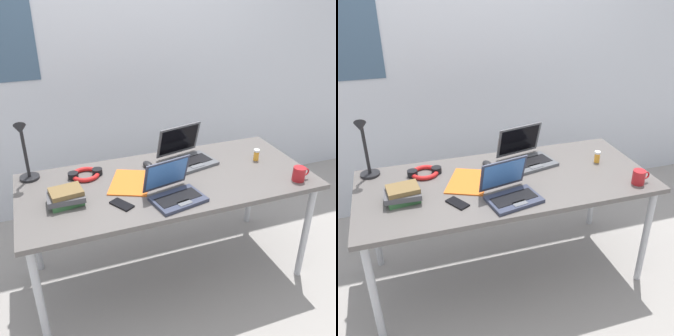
% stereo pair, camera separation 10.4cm
% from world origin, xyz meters
% --- Properties ---
extents(ground_plane, '(12.00, 12.00, 0.00)m').
position_xyz_m(ground_plane, '(0.00, 0.00, 0.00)').
color(ground_plane, gray).
extents(wall_back, '(6.00, 0.13, 2.60)m').
position_xyz_m(wall_back, '(-0.00, 1.10, 1.30)').
color(wall_back, silver).
rests_on(wall_back, ground_plane).
extents(desk, '(1.80, 0.80, 0.74)m').
position_xyz_m(desk, '(0.00, 0.00, 0.68)').
color(desk, '#595451').
rests_on(desk, ground_plane).
extents(desk_lamp, '(0.12, 0.18, 0.40)m').
position_xyz_m(desk_lamp, '(-0.80, 0.28, 0.94)').
color(desk_lamp, black).
rests_on(desk_lamp, desk).
extents(laptop_front_right, '(0.38, 0.34, 0.24)m').
position_xyz_m(laptop_front_right, '(0.20, 0.19, 0.79)').
color(laptop_front_right, '#515459').
rests_on(laptop_front_right, desk).
extents(laptop_far_corner, '(0.33, 0.31, 0.21)m').
position_xyz_m(laptop_far_corner, '(-0.04, -0.21, 0.78)').
color(laptop_far_corner, '#33384C').
rests_on(laptop_far_corner, desk).
extents(computer_mouse, '(0.07, 0.10, 0.03)m').
position_xyz_m(computer_mouse, '(-0.07, 0.21, 0.76)').
color(computer_mouse, black).
rests_on(computer_mouse, desk).
extents(cell_phone, '(0.12, 0.15, 0.01)m').
position_xyz_m(cell_phone, '(-0.34, -0.18, 0.74)').
color(cell_phone, black).
rests_on(cell_phone, desk).
extents(headphones, '(0.21, 0.18, 0.04)m').
position_xyz_m(headphones, '(-0.47, 0.22, 0.76)').
color(headphones, red).
rests_on(headphones, desk).
extents(pill_bottle, '(0.04, 0.04, 0.08)m').
position_xyz_m(pill_bottle, '(0.65, 0.05, 0.78)').
color(pill_bottle, gold).
rests_on(pill_bottle, desk).
extents(book_stack, '(0.20, 0.16, 0.09)m').
position_xyz_m(book_stack, '(-0.62, -0.06, 0.78)').
color(book_stack, '#336638').
rests_on(book_stack, desk).
extents(paper_folder_far_corner, '(0.34, 0.38, 0.01)m').
position_xyz_m(paper_folder_far_corner, '(-0.23, 0.04, 0.74)').
color(paper_folder_far_corner, orange).
rests_on(paper_folder_far_corner, desk).
extents(coffee_mug, '(0.11, 0.08, 0.09)m').
position_xyz_m(coffee_mug, '(0.75, -0.29, 0.78)').
color(coffee_mug, '#B21E23').
rests_on(coffee_mug, desk).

